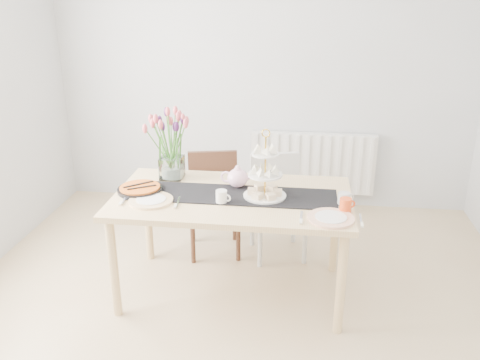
# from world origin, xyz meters

# --- Properties ---
(room_shell) EXTENTS (4.50, 4.50, 4.50)m
(room_shell) POSITION_xyz_m (0.00, 0.00, 1.30)
(room_shell) COLOR tan
(room_shell) RESTS_ON ground
(radiator) EXTENTS (1.20, 0.08, 0.60)m
(radiator) POSITION_xyz_m (0.50, 2.19, 0.45)
(radiator) COLOR white
(radiator) RESTS_ON room_shell
(dining_table) EXTENTS (1.60, 0.90, 0.75)m
(dining_table) POSITION_xyz_m (-0.06, 0.58, 0.67)
(dining_table) COLOR tan
(dining_table) RESTS_ON ground
(chair_brown) EXTENTS (0.48, 0.48, 0.81)m
(chair_brown) POSITION_xyz_m (-0.31, 1.22, 0.47)
(chair_brown) COLOR #3C2216
(chair_brown) RESTS_ON ground
(chair_white) EXTENTS (0.49, 0.49, 0.81)m
(chair_white) POSITION_xyz_m (0.21, 1.23, 0.47)
(chair_white) COLOR silver
(chair_white) RESTS_ON ground
(table_runner) EXTENTS (1.40, 0.35, 0.01)m
(table_runner) POSITION_xyz_m (-0.06, 0.58, 0.75)
(table_runner) COLOR black
(table_runner) RESTS_ON dining_table
(tulip_vase) EXTENTS (0.59, 0.59, 0.50)m
(tulip_vase) POSITION_xyz_m (-0.55, 0.86, 1.07)
(tulip_vase) COLOR silver
(tulip_vase) RESTS_ON dining_table
(cake_stand) EXTENTS (0.29, 0.29, 0.42)m
(cake_stand) POSITION_xyz_m (0.16, 0.57, 0.87)
(cake_stand) COLOR gold
(cake_stand) RESTS_ON dining_table
(teapot) EXTENTS (0.25, 0.22, 0.15)m
(teapot) POSITION_xyz_m (-0.05, 0.72, 0.82)
(teapot) COLOR white
(teapot) RESTS_ON dining_table
(cream_jug) EXTENTS (0.10, 0.10, 0.08)m
(cream_jug) POSITION_xyz_m (0.67, 0.52, 0.79)
(cream_jug) COLOR silver
(cream_jug) RESTS_ON dining_table
(tart_tin) EXTENTS (0.31, 0.31, 0.04)m
(tart_tin) POSITION_xyz_m (-0.70, 0.57, 0.77)
(tart_tin) COLOR black
(tart_tin) RESTS_ON dining_table
(mug_white) EXTENTS (0.09, 0.09, 0.09)m
(mug_white) POSITION_xyz_m (-0.11, 0.44, 0.79)
(mug_white) COLOR white
(mug_white) RESTS_ON dining_table
(mug_orange) EXTENTS (0.10, 0.10, 0.09)m
(mug_orange) POSITION_xyz_m (0.68, 0.41, 0.79)
(mug_orange) COLOR #F64D1B
(mug_orange) RESTS_ON dining_table
(plate_left) EXTENTS (0.32, 0.32, 0.02)m
(plate_left) POSITION_xyz_m (-0.58, 0.41, 0.76)
(plate_left) COLOR white
(plate_left) RESTS_ON dining_table
(plate_right) EXTENTS (0.30, 0.30, 0.01)m
(plate_right) POSITION_xyz_m (0.58, 0.28, 0.76)
(plate_right) COLOR white
(plate_right) RESTS_ON dining_table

